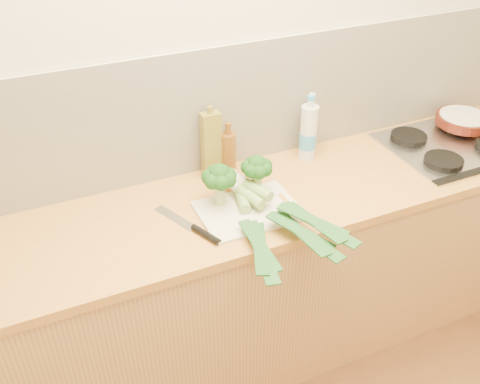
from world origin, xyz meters
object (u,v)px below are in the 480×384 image
(gas_hob, at_px, (451,145))
(chefs_knife, at_px, (198,230))
(skillet, at_px, (464,119))
(chopping_board, at_px, (249,211))

(gas_hob, bearing_deg, chefs_knife, -174.95)
(chefs_knife, relative_size, skillet, 0.84)
(chopping_board, distance_m, skillet, 1.26)
(gas_hob, height_order, chefs_knife, gas_hob)
(skillet, bearing_deg, chefs_knife, -169.46)
(gas_hob, relative_size, chefs_knife, 1.78)
(gas_hob, bearing_deg, skillet, 33.12)
(skillet, bearing_deg, chopping_board, -169.72)
(chefs_knife, distance_m, skillet, 1.49)
(gas_hob, xyz_separation_m, chefs_knife, (-1.31, -0.12, -0.00))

